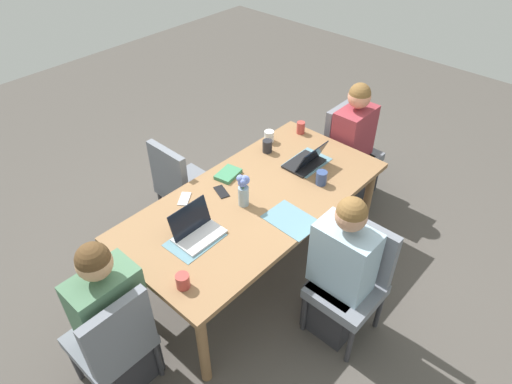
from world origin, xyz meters
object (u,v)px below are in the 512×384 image
Objects in this scene: coffee_mug_centre_right at (183,281)px; coffee_mug_far_left at (267,146)px; chair_far_right_near at (182,183)px; flower_vase at (243,188)px; coffee_mug_near_right at (321,178)px; chair_near_left_far at (354,277)px; phone_black at (221,192)px; person_near_left_far at (340,276)px; phone_silver at (184,199)px; book_red_cover at (228,174)px; laptop_head_left_left_near at (196,230)px; coffee_mug_centre_left at (301,128)px; person_head_right_left_mid at (351,150)px; coffee_mug_near_left at (269,136)px; chair_head_right_left_mid at (347,147)px; person_head_left_left_near at (114,323)px; chair_head_left_left_near at (114,340)px; dining_table at (256,204)px; laptop_head_right_left_mid at (306,161)px.

coffee_mug_far_left is at bearing 22.09° from coffee_mug_centre_right.
flower_vase is at bearing -92.79° from chair_far_right_near.
chair_near_left_far is at bearing -124.99° from coffee_mug_near_right.
phone_black is at bearing 31.25° from coffee_mug_centre_right.
person_near_left_far is 12.40× the size of coffee_mug_centre_right.
flower_vase is 1.74× the size of phone_silver.
coffee_mug_centre_right is at bearing -159.20° from book_red_cover.
chair_far_right_near is 0.95m from laptop_head_left_left_near.
coffee_mug_centre_left is at bearing 50.02° from coffee_mug_near_right.
coffee_mug_far_left is at bearing 84.81° from coffee_mug_near_right.
laptop_head_left_left_near reaches higher than coffee_mug_centre_left.
flower_vase is 0.82× the size of laptop_head_left_left_near.
chair_far_right_near is 0.87m from flower_vase.
chair_near_left_far is 1.66m from chair_far_right_near.
coffee_mug_centre_left is at bearing 136.84° from person_head_right_left_mid.
coffee_mug_centre_right is 0.64× the size of phone_silver.
laptop_head_left_left_near is (-1.86, 0.05, 0.25)m from person_head_right_left_mid.
coffee_mug_near_left is at bearing 64.77° from chair_near_left_far.
chair_far_right_near is 8.19× the size of coffee_mug_near_right.
coffee_mug_centre_left is 0.89m from book_red_cover.
chair_near_left_far is 1.33m from coffee_mug_far_left.
phone_silver is at bearing 169.42° from chair_head_right_left_mid.
coffee_mug_near_left is at bearing 12.65° from person_head_left_left_near.
coffee_mug_near_right is at bearing -66.17° from book_red_cover.
person_head_right_left_mid reaches higher than chair_head_left_left_near.
book_red_cover is at bearing 124.25° from coffee_mug_near_right.
person_near_left_far is 1.02m from laptop_head_left_left_near.
person_head_right_left_mid is at bearing 30.39° from person_near_left_far.
chair_far_right_near reaches higher than dining_table.
person_head_right_left_mid reaches higher than coffee_mug_near_left.
chair_near_left_far is (1.38, -0.79, 0.00)m from chair_head_left_left_near.
person_head_right_left_mid is at bearing -34.80° from coffee_mug_near_left.
person_head_left_left_near reaches higher than chair_near_left_far.
phone_silver is at bearing 61.31° from laptop_head_left_left_near.
coffee_mug_near_left is 0.60m from book_red_cover.
person_head_left_left_near is 3.73× the size of laptop_head_left_left_near.
person_head_left_left_near is 1.00× the size of person_head_right_left_mid.
coffee_mug_near_right reaches higher than coffee_mug_far_left.
flower_vase is at bearing 4.29° from chair_head_left_left_near.
chair_head_left_left_near is at bearing -167.47° from coffee_mug_far_left.
phone_silver is at bearing 177.48° from coffee_mug_far_left.
phone_silver is at bearing 166.60° from person_head_right_left_mid.
coffee_mug_near_right reaches higher than dining_table.
laptop_head_right_left_mid is (0.65, -0.82, 0.28)m from chair_far_right_near.
flower_vase is 2.71× the size of coffee_mug_centre_right.
person_near_left_far is (-0.07, 0.06, 0.03)m from chair_near_left_far.
chair_head_right_left_mid is at bearing 51.24° from person_head_right_left_mid.
coffee_mug_centre_left is at bearing -12.17° from book_red_cover.
coffee_mug_far_left is (-0.78, 0.36, 0.26)m from person_head_right_left_mid.
coffee_mug_centre_left is at bearing -3.04° from coffee_mug_far_left.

